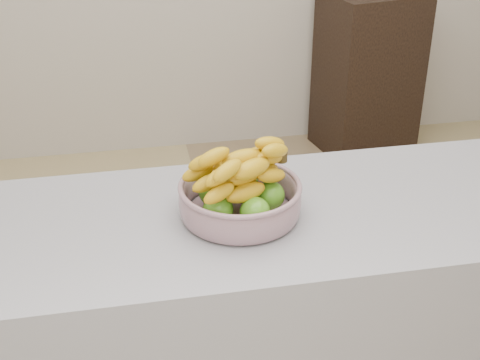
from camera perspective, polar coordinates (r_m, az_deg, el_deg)
name	(u,v)px	position (r m, az deg, el deg)	size (l,w,h in m)	color
counter	(277,346)	(1.96, 3.14, -13.93)	(2.00, 0.60, 0.90)	gray
cabinet	(368,73)	(3.99, 10.84, 8.96)	(0.52, 0.41, 0.93)	black
fruit_bowl	(240,195)	(1.64, 0.01, -1.26)	(0.30, 0.30, 0.18)	#9BA4BA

